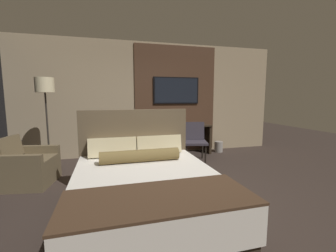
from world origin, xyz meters
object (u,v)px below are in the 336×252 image
object	(u,v)px
armchair_by_window	(27,168)
vase_tall	(173,120)
desk	(178,135)
floor_lamp	(45,93)
tv	(176,90)
desk_chair	(194,138)
bed	(145,190)
waste_bin	(219,147)
book	(187,124)

from	to	relation	value
armchair_by_window	vase_tall	distance (m)	3.19
desk	floor_lamp	world-z (taller)	floor_lamp
tv	armchair_by_window	bearing A→B (deg)	-154.57
desk	desk_chair	distance (m)	0.64
bed	waste_bin	size ratio (longest dim) A/B	7.58
desk	desk_chair	world-z (taller)	desk_chair
desk_chair	waste_bin	xyz separation A→B (m)	(0.91, 0.53, -0.38)
vase_tall	armchair_by_window	bearing A→B (deg)	-157.36
book	waste_bin	size ratio (longest dim) A/B	0.88
floor_lamp	book	distance (m)	3.23
tv	vase_tall	bearing A→B (deg)	-123.96
desk_chair	floor_lamp	xyz separation A→B (m)	(-3.06, 0.01, 1.02)
armchair_by_window	waste_bin	bearing A→B (deg)	-64.29
vase_tall	bed	bearing A→B (deg)	-113.01
tv	waste_bin	xyz separation A→B (m)	(1.11, -0.27, -1.48)
desk	waste_bin	xyz separation A→B (m)	(1.11, -0.08, -0.36)
tv	book	distance (m)	0.91
tv	desk_chair	bearing A→B (deg)	-76.39
bed	vase_tall	world-z (taller)	bed
desk_chair	armchair_by_window	size ratio (longest dim) A/B	0.98
desk	desk_chair	xyz separation A→B (m)	(0.19, -0.61, 0.01)
tv	bed	bearing A→B (deg)	-114.01
armchair_by_window	book	distance (m)	3.54
desk	book	xyz separation A→B (m)	(0.22, -0.02, 0.26)
desk	book	size ratio (longest dim) A/B	6.58
tv	armchair_by_window	distance (m)	3.64
armchair_by_window	vase_tall	world-z (taller)	vase_tall
book	bed	bearing A→B (deg)	-119.12
bed	desk_chair	size ratio (longest dim) A/B	2.42
waste_bin	vase_tall	bearing A→B (deg)	179.08
desk_chair	book	distance (m)	0.64
desk	tv	size ratio (longest dim) A/B	1.36
bed	floor_lamp	distance (m)	2.94
floor_lamp	armchair_by_window	bearing A→B (deg)	-105.99
desk	armchair_by_window	size ratio (longest dim) A/B	1.82
waste_bin	desk	bearing A→B (deg)	175.95
floor_lamp	bed	bearing A→B (deg)	-55.07
floor_lamp	waste_bin	bearing A→B (deg)	7.37
bed	book	size ratio (longest dim) A/B	8.56
armchair_by_window	book	bearing A→B (deg)	-59.40
bed	armchair_by_window	world-z (taller)	bed
book	waste_bin	xyz separation A→B (m)	(0.89, -0.06, -0.63)
bed	floor_lamp	bearing A→B (deg)	124.93
armchair_by_window	vase_tall	bearing A→B (deg)	-57.54
bed	desk	xyz separation A→B (m)	(1.33, 2.79, 0.16)
armchair_by_window	floor_lamp	size ratio (longest dim) A/B	0.49
desk	vase_tall	xyz separation A→B (m)	(-0.17, -0.06, 0.39)
tv	floor_lamp	world-z (taller)	tv
bed	waste_bin	xyz separation A→B (m)	(2.44, 2.72, -0.20)
desk_chair	armchair_by_window	xyz separation A→B (m)	(-3.25, -0.66, -0.23)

